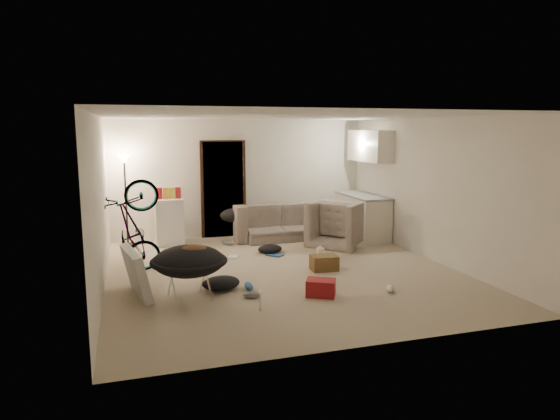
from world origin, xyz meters
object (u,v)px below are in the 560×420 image
object	(u,v)px
tv_box	(136,273)
juicer	(320,252)
saucer_chair	(189,268)
drink_case_a	(324,263)
sofa	(278,225)
bicycle	(134,248)
drink_case_b	(321,288)
kitchen_counter	(363,217)
floor_lamp	(125,180)
armchair	(341,228)
mini_fridge	(169,221)

from	to	relation	value
tv_box	juicer	bearing A→B (deg)	11.17
saucer_chair	drink_case_a	distance (m)	2.44
sofa	drink_case_a	xyz separation A→B (m)	(0.02, -2.59, -0.16)
tv_box	juicer	world-z (taller)	tv_box
bicycle	drink_case_b	bearing A→B (deg)	-127.30
bicycle	tv_box	size ratio (longest dim) A/B	1.55
kitchen_counter	drink_case_b	world-z (taller)	kitchen_counter
drink_case_b	bicycle	bearing A→B (deg)	169.54
floor_lamp	drink_case_b	xyz separation A→B (m)	(2.55, -3.96, -1.19)
floor_lamp	kitchen_counter	size ratio (longest dim) A/B	1.21
saucer_chair	drink_case_a	world-z (taller)	saucer_chair
floor_lamp	juicer	distance (m)	4.05
armchair	tv_box	distance (m)	4.52
kitchen_counter	mini_fridge	world-z (taller)	mini_fridge
mini_fridge	drink_case_b	world-z (taller)	mini_fridge
floor_lamp	saucer_chair	xyz separation A→B (m)	(0.79, -3.57, -0.87)
mini_fridge	saucer_chair	world-z (taller)	mini_fridge
sofa	bicycle	size ratio (longest dim) A/B	1.26
tv_box	armchair	bearing A→B (deg)	16.90
kitchen_counter	tv_box	bearing A→B (deg)	-151.63
floor_lamp	kitchen_counter	distance (m)	4.95
saucer_chair	juicer	world-z (taller)	saucer_chair
saucer_chair	armchair	bearing A→B (deg)	36.21
mini_fridge	drink_case_a	world-z (taller)	mini_fridge
armchair	saucer_chair	world-z (taller)	saucer_chair
saucer_chair	drink_case_a	xyz separation A→B (m)	(2.29, 0.79, -0.32)
sofa	mini_fridge	distance (m)	2.26
floor_lamp	drink_case_a	size ratio (longest dim) A/B	4.22
mini_fridge	drink_case_b	xyz separation A→B (m)	(1.74, -3.86, -0.35)
mini_fridge	juicer	size ratio (longest dim) A/B	4.31
floor_lamp	saucer_chair	distance (m)	3.76
tv_box	floor_lamp	bearing A→B (deg)	81.44
bicycle	saucer_chair	distance (m)	1.68
floor_lamp	drink_case_a	xyz separation A→B (m)	(3.08, -2.79, -1.18)
armchair	mini_fridge	distance (m)	3.47
floor_lamp	mini_fridge	bearing A→B (deg)	-7.00
saucer_chair	sofa	bearing A→B (deg)	56.04
kitchen_counter	drink_case_b	xyz separation A→B (m)	(-2.28, -3.31, -0.33)
sofa	drink_case_b	distance (m)	3.80
sofa	drink_case_b	xyz separation A→B (m)	(-0.51, -3.76, -0.17)
armchair	bicycle	xyz separation A→B (m)	(-4.02, -0.90, 0.08)
armchair	tv_box	bearing A→B (deg)	75.91
mini_fridge	kitchen_counter	bearing A→B (deg)	-7.00
sofa	drink_case_a	bearing A→B (deg)	88.78
sofa	drink_case_a	distance (m)	2.59
armchair	floor_lamp	bearing A→B (deg)	33.31
bicycle	drink_case_a	xyz separation A→B (m)	(2.98, -0.75, -0.29)
saucer_chair	drink_case_b	bearing A→B (deg)	-12.44
bicycle	mini_fridge	distance (m)	2.07
mini_fridge	drink_case_a	size ratio (longest dim) A/B	2.16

